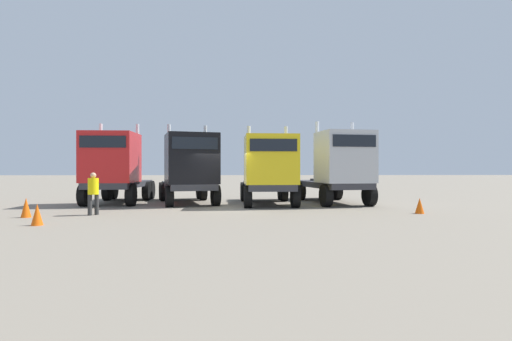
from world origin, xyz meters
The scene contains 9 objects.
ground centered at (0.00, 0.00, 0.00)m, with size 200.00×200.00×0.00m, color gray.
semi_truck_red centered at (-5.57, 2.11, 1.89)m, with size 2.68×5.98×4.17m.
semi_truck_black centered at (-1.76, 1.87, 1.85)m, with size 3.95×6.40×4.10m.
semi_truck_yellow centered at (2.20, 1.13, 1.78)m, with size 2.75×6.11×3.97m.
semi_truck_silver centered at (5.74, 1.61, 1.85)m, with size 3.45×6.74×4.20m.
visitor_in_hivis centered at (-4.88, -2.71, 0.95)m, with size 0.56×0.56×1.65m.
traffic_cone_near centered at (7.97, -2.67, 0.31)m, with size 0.36×0.36×0.63m, color #F2590C.
traffic_cone_mid centered at (-7.07, -3.38, 0.36)m, with size 0.36×0.36×0.73m, color #F2590C.
traffic_cone_far centered at (-5.61, -5.51, 0.34)m, with size 0.36×0.36×0.68m, color #F2590C.
Camera 1 is at (0.83, -18.37, 1.78)m, focal length 28.06 mm.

